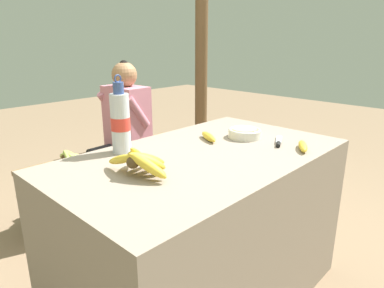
% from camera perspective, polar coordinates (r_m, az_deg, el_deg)
% --- Properties ---
extents(market_counter, '(1.36, 0.79, 0.77)m').
position_cam_1_polar(market_counter, '(1.71, 1.74, -14.00)').
color(market_counter, gray).
rests_on(market_counter, ground_plane).
extents(banana_bunch_ripe, '(0.19, 0.31, 0.13)m').
position_cam_1_polar(banana_bunch_ripe, '(1.30, -8.68, -2.74)').
color(banana_bunch_ripe, '#4C381E').
rests_on(banana_bunch_ripe, market_counter).
extents(serving_bowl, '(0.17, 0.17, 0.05)m').
position_cam_1_polar(serving_bowl, '(1.81, 8.76, 1.90)').
color(serving_bowl, silver).
rests_on(serving_bowl, market_counter).
extents(water_bottle, '(0.09, 0.09, 0.35)m').
position_cam_1_polar(water_bottle, '(1.56, -11.83, 3.61)').
color(water_bottle, silver).
rests_on(water_bottle, market_counter).
extents(loose_banana_front, '(0.15, 0.11, 0.04)m').
position_cam_1_polar(loose_banana_front, '(1.68, 17.99, -0.33)').
color(loose_banana_front, gold).
rests_on(loose_banana_front, market_counter).
extents(loose_banana_side, '(0.11, 0.16, 0.04)m').
position_cam_1_polar(loose_banana_side, '(1.75, 2.78, 1.23)').
color(loose_banana_side, gold).
rests_on(loose_banana_side, market_counter).
extents(knife, '(0.17, 0.11, 0.02)m').
position_cam_1_polar(knife, '(1.73, 14.23, 0.28)').
color(knife, '#BCBCC1').
rests_on(knife, market_counter).
extents(wooden_bench, '(1.30, 0.32, 0.46)m').
position_cam_1_polar(wooden_bench, '(2.65, -13.20, -3.21)').
color(wooden_bench, brown).
rests_on(wooden_bench, ground_plane).
extents(seated_vendor, '(0.41, 0.40, 1.13)m').
position_cam_1_polar(seated_vendor, '(2.59, -11.58, 2.99)').
color(seated_vendor, '#232328').
rests_on(seated_vendor, ground_plane).
extents(banana_bunch_green, '(0.17, 0.24, 0.12)m').
position_cam_1_polar(banana_bunch_green, '(2.45, -19.80, -1.93)').
color(banana_bunch_green, '#4C381E').
rests_on(banana_bunch_green, wooden_bench).
extents(support_post_far, '(0.12, 0.12, 2.24)m').
position_cam_1_polar(support_post_far, '(3.40, 1.57, 14.59)').
color(support_post_far, brown).
rests_on(support_post_far, ground_plane).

